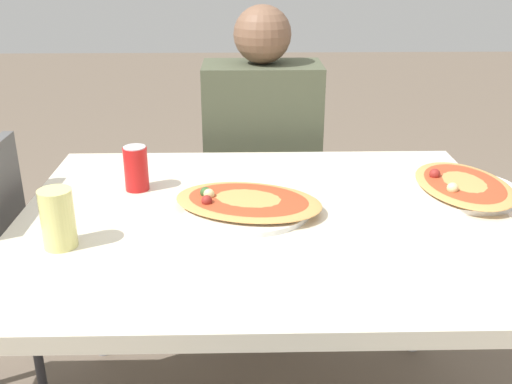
{
  "coord_description": "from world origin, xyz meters",
  "views": [
    {
      "loc": [
        -0.05,
        -1.37,
        1.38
      ],
      "look_at": [
        -0.02,
        0.01,
        0.81
      ],
      "focal_mm": 42.0,
      "sensor_mm": 36.0,
      "label": 1
    }
  ],
  "objects_px": {
    "dining_table": "(264,239)",
    "soda_can": "(136,168)",
    "person_seated": "(262,143)",
    "pizza_second": "(463,186)",
    "chair_far_seated": "(261,181)",
    "pizza_main": "(247,203)",
    "drink_glass": "(58,219)"
  },
  "relations": [
    {
      "from": "dining_table",
      "to": "pizza_main",
      "type": "height_order",
      "value": "pizza_main"
    },
    {
      "from": "pizza_main",
      "to": "soda_can",
      "type": "distance_m",
      "value": 0.34
    },
    {
      "from": "soda_can",
      "to": "drink_glass",
      "type": "bearing_deg",
      "value": -109.24
    },
    {
      "from": "pizza_second",
      "to": "dining_table",
      "type": "bearing_deg",
      "value": -166.09
    },
    {
      "from": "dining_table",
      "to": "person_seated",
      "type": "distance_m",
      "value": 0.72
    },
    {
      "from": "drink_glass",
      "to": "pizza_main",
      "type": "bearing_deg",
      "value": 24.22
    },
    {
      "from": "soda_can",
      "to": "drink_glass",
      "type": "distance_m",
      "value": 0.36
    },
    {
      "from": "person_seated",
      "to": "pizza_main",
      "type": "height_order",
      "value": "person_seated"
    },
    {
      "from": "soda_can",
      "to": "pizza_second",
      "type": "xyz_separation_m",
      "value": [
        0.9,
        -0.05,
        -0.04
      ]
    },
    {
      "from": "pizza_main",
      "to": "pizza_second",
      "type": "relative_size",
      "value": 1.17
    },
    {
      "from": "person_seated",
      "to": "drink_glass",
      "type": "relative_size",
      "value": 8.72
    },
    {
      "from": "pizza_main",
      "to": "drink_glass",
      "type": "relative_size",
      "value": 3.23
    },
    {
      "from": "dining_table",
      "to": "person_seated",
      "type": "xyz_separation_m",
      "value": [
        0.02,
        0.71,
        0.03
      ]
    },
    {
      "from": "person_seated",
      "to": "soda_can",
      "type": "distance_m",
      "value": 0.65
    },
    {
      "from": "soda_can",
      "to": "chair_far_seated",
      "type": "bearing_deg",
      "value": 60.43
    },
    {
      "from": "chair_far_seated",
      "to": "person_seated",
      "type": "height_order",
      "value": "person_seated"
    },
    {
      "from": "pizza_second",
      "to": "pizza_main",
      "type": "bearing_deg",
      "value": -170.28
    },
    {
      "from": "soda_can",
      "to": "pizza_second",
      "type": "relative_size",
      "value": 0.33
    },
    {
      "from": "dining_table",
      "to": "person_seated",
      "type": "bearing_deg",
      "value": 88.51
    },
    {
      "from": "chair_far_seated",
      "to": "soda_can",
      "type": "relative_size",
      "value": 7.28
    },
    {
      "from": "chair_far_seated",
      "to": "drink_glass",
      "type": "relative_size",
      "value": 6.62
    },
    {
      "from": "chair_far_seated",
      "to": "soda_can",
      "type": "xyz_separation_m",
      "value": [
        -0.37,
        -0.64,
        0.29
      ]
    },
    {
      "from": "chair_far_seated",
      "to": "drink_glass",
      "type": "distance_m",
      "value": 1.14
    },
    {
      "from": "person_seated",
      "to": "drink_glass",
      "type": "xyz_separation_m",
      "value": [
        -0.48,
        -0.87,
        0.11
      ]
    },
    {
      "from": "soda_can",
      "to": "drink_glass",
      "type": "relative_size",
      "value": 0.91
    },
    {
      "from": "dining_table",
      "to": "pizza_second",
      "type": "xyz_separation_m",
      "value": [
        0.55,
        0.14,
        0.09
      ]
    },
    {
      "from": "dining_table",
      "to": "soda_can",
      "type": "height_order",
      "value": "soda_can"
    },
    {
      "from": "person_seated",
      "to": "pizza_second",
      "type": "relative_size",
      "value": 3.16
    },
    {
      "from": "soda_can",
      "to": "drink_glass",
      "type": "xyz_separation_m",
      "value": [
        -0.12,
        -0.34,
        0.01
      ]
    },
    {
      "from": "pizza_main",
      "to": "pizza_second",
      "type": "distance_m",
      "value": 0.6
    },
    {
      "from": "dining_table",
      "to": "pizza_second",
      "type": "distance_m",
      "value": 0.58
    },
    {
      "from": "dining_table",
      "to": "soda_can",
      "type": "relative_size",
      "value": 9.95
    }
  ]
}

